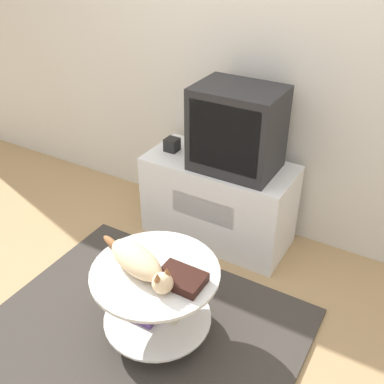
{
  "coord_description": "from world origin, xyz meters",
  "views": [
    {
      "loc": [
        1.09,
        -1.31,
        1.99
      ],
      "look_at": [
        0.02,
        0.52,
        0.66
      ],
      "focal_mm": 42.0,
      "sensor_mm": 36.0,
      "label": 1
    }
  ],
  "objects_px": {
    "tv": "(237,129)",
    "cat": "(139,262)",
    "speaker": "(172,145)",
    "dvd_box": "(181,278)"
  },
  "relations": [
    {
      "from": "speaker",
      "to": "tv",
      "type": "bearing_deg",
      "value": 0.33
    },
    {
      "from": "speaker",
      "to": "cat",
      "type": "distance_m",
      "value": 1.09
    },
    {
      "from": "speaker",
      "to": "dvd_box",
      "type": "height_order",
      "value": "speaker"
    },
    {
      "from": "tv",
      "to": "dvd_box",
      "type": "bearing_deg",
      "value": -79.41
    },
    {
      "from": "tv",
      "to": "dvd_box",
      "type": "relative_size",
      "value": 2.32
    },
    {
      "from": "tv",
      "to": "cat",
      "type": "bearing_deg",
      "value": -92.4
    },
    {
      "from": "cat",
      "to": "tv",
      "type": "bearing_deg",
      "value": 106.02
    },
    {
      "from": "dvd_box",
      "to": "cat",
      "type": "height_order",
      "value": "cat"
    },
    {
      "from": "speaker",
      "to": "dvd_box",
      "type": "distance_m",
      "value": 1.17
    },
    {
      "from": "tv",
      "to": "dvd_box",
      "type": "height_order",
      "value": "tv"
    }
  ]
}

